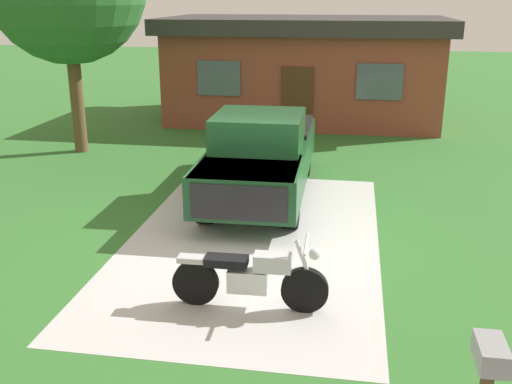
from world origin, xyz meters
name	(u,v)px	position (x,y,z in m)	size (l,w,h in m)	color
ground_plane	(253,240)	(0.00, 0.00, 0.00)	(80.00, 80.00, 0.00)	#346E2D
driveway_pad	(253,239)	(0.00, 0.00, 0.00)	(4.48, 7.78, 0.01)	silver
motorcycle	(251,277)	(0.38, -2.42, 0.47)	(2.21, 0.70, 1.09)	black
pickup_truck	(262,153)	(-0.25, 2.55, 0.95)	(2.08, 5.66, 1.90)	black
mailbox	(489,370)	(3.01, -4.89, 0.98)	(0.26, 0.48, 1.26)	#4C3823
neighbor_house	(305,68)	(-0.09, 11.35, 1.79)	(9.60, 5.60, 3.50)	brown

